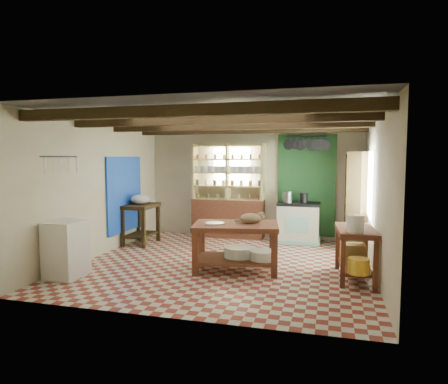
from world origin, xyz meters
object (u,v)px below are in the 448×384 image
(work_table, at_px, (236,247))
(stove, at_px, (299,223))
(prep_table, at_px, (141,224))
(right_counter, at_px, (355,253))
(cat, at_px, (251,218))
(white_cabinet, at_px, (66,249))

(work_table, relative_size, stove, 1.52)
(prep_table, relative_size, right_counter, 0.78)
(cat, bearing_deg, white_cabinet, -177.38)
(stove, xyz_separation_m, prep_table, (-3.31, -1.05, -0.01))
(stove, height_order, cat, cat)
(work_table, relative_size, prep_table, 1.59)
(right_counter, distance_m, cat, 1.74)
(work_table, distance_m, white_cabinet, 2.72)
(stove, bearing_deg, prep_table, -161.57)
(stove, height_order, right_counter, stove)
(white_cabinet, distance_m, right_counter, 4.53)
(cat, bearing_deg, stove, 55.24)
(prep_table, xyz_separation_m, white_cabinet, (-0.02, -2.51, 0.01))
(stove, xyz_separation_m, right_counter, (1.07, -2.47, -0.05))
(work_table, relative_size, right_counter, 1.25)
(work_table, xyz_separation_m, cat, (0.24, 0.10, 0.48))
(prep_table, distance_m, cat, 3.05)
(work_table, bearing_deg, cat, 11.31)
(prep_table, bearing_deg, white_cabinet, -91.48)
(prep_table, xyz_separation_m, cat, (2.71, -1.33, 0.43))
(work_table, height_order, stove, stove)
(work_table, height_order, white_cabinet, white_cabinet)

